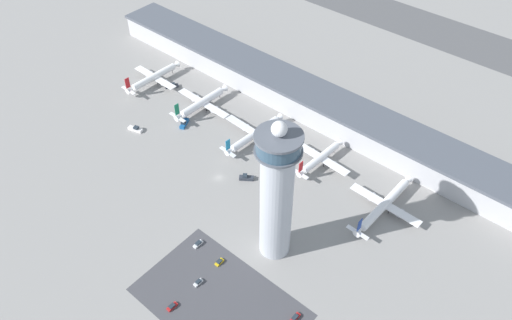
{
  "coord_description": "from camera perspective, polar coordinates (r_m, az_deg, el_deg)",
  "views": [
    {
      "loc": [
        123.13,
        -116.11,
        172.12
      ],
      "look_at": [
        15.13,
        10.12,
        13.79
      ],
      "focal_mm": 35.0,
      "sensor_mm": 36.0,
      "label": 1
    }
  ],
  "objects": [
    {
      "name": "car_blue_compact",
      "position": [
        200.62,
        -9.56,
        -16.19
      ],
      "size": [
        1.99,
        4.44,
        1.44
      ],
      "color": "black",
      "rests_on": "ground"
    },
    {
      "name": "car_green_van",
      "position": [
        209.48,
        -4.21,
        -11.55
      ],
      "size": [
        1.99,
        4.06,
        1.39
      ],
      "color": "black",
      "rests_on": "ground"
    },
    {
      "name": "airplane_gate_bravo",
      "position": [
        280.29,
        -6.19,
        6.53
      ],
      "size": [
        36.77,
        37.9,
        13.02
      ],
      "color": "white",
      "rests_on": "ground"
    },
    {
      "name": "runway_strip",
      "position": [
        380.32,
        17.7,
        14.67
      ],
      "size": [
        417.7,
        44.0,
        0.01
      ],
      "primitive_type": "cube",
      "color": "#515154",
      "rests_on": "ground"
    },
    {
      "name": "service_truck_catering",
      "position": [
        272.14,
        -8.21,
        4.16
      ],
      "size": [
        5.89,
        8.46,
        3.09
      ],
      "color": "black",
      "rests_on": "ground"
    },
    {
      "name": "parking_lot_surface",
      "position": [
        200.1,
        -4.15,
        -15.9
      ],
      "size": [
        64.0,
        40.0,
        0.01
      ],
      "primitive_type": "cube",
      "color": "#424247",
      "rests_on": "ground"
    },
    {
      "name": "service_truck_water",
      "position": [
        301.6,
        -9.57,
        8.36
      ],
      "size": [
        6.62,
        7.83,
        2.47
      ],
      "color": "black",
      "rests_on": "ground"
    },
    {
      "name": "airplane_gate_delta",
      "position": [
        246.49,
        7.36,
        0.24
      ],
      "size": [
        32.48,
        32.99,
        11.68
      ],
      "color": "white",
      "rests_on": "ground"
    },
    {
      "name": "service_truck_baggage",
      "position": [
        273.6,
        -13.61,
        3.46
      ],
      "size": [
        8.53,
        4.65,
        2.75
      ],
      "color": "black",
      "rests_on": "ground"
    },
    {
      "name": "car_silver_sedan",
      "position": [
        204.8,
        -6.61,
        -13.73
      ],
      "size": [
        1.84,
        4.08,
        1.5
      ],
      "color": "black",
      "rests_on": "ground"
    },
    {
      "name": "airplane_gate_echo",
      "position": [
        230.78,
        14.44,
        -4.99
      ],
      "size": [
        35.13,
        44.31,
        12.09
      ],
      "color": "white",
      "rests_on": "ground"
    },
    {
      "name": "car_yellow_taxi",
      "position": [
        215.65,
        -6.63,
        -9.5
      ],
      "size": [
        1.86,
        4.74,
        1.54
      ],
      "color": "black",
      "rests_on": "ground"
    },
    {
      "name": "car_navy_sedan",
      "position": [
        196.28,
        4.48,
        -17.53
      ],
      "size": [
        1.77,
        4.78,
        1.51
      ],
      "color": "black",
      "rests_on": "ground"
    },
    {
      "name": "airplane_gate_charlie",
      "position": [
        258.35,
        -0.13,
        2.99
      ],
      "size": [
        41.46,
        40.71,
        11.76
      ],
      "color": "silver",
      "rests_on": "ground"
    },
    {
      "name": "airplane_gate_alpha",
      "position": [
        304.5,
        -11.61,
        9.26
      ],
      "size": [
        33.09,
        38.67,
        12.9
      ],
      "color": "white",
      "rests_on": "ground"
    },
    {
      "name": "service_truck_fuel",
      "position": [
        239.22,
        -1.13,
        -2.04
      ],
      "size": [
        7.01,
        6.05,
        3.03
      ],
      "color": "black",
      "rests_on": "ground"
    },
    {
      "name": "terminal_building",
      "position": [
        277.24,
        5.72,
        6.98
      ],
      "size": [
        278.47,
        25.0,
        15.01
      ],
      "color": "#B2B2B7",
      "rests_on": "ground"
    },
    {
      "name": "ground_plane",
      "position": [
        241.38,
        -4.3,
        -2.02
      ],
      "size": [
        1000.0,
        1000.0,
        0.0
      ],
      "primitive_type": "plane",
      "color": "gray"
    },
    {
      "name": "control_tower",
      "position": [
        187.94,
        2.37,
        -3.83
      ],
      "size": [
        17.35,
        17.35,
        68.2
      ],
      "color": "#ADB2BC",
      "rests_on": "ground"
    }
  ]
}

